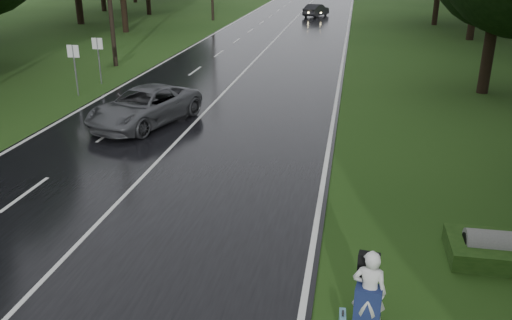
% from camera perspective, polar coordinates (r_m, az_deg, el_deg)
% --- Properties ---
extents(ground, '(160.00, 160.00, 0.00)m').
position_cam_1_polar(ground, '(14.55, -17.71, -7.83)').
color(ground, '#224113').
rests_on(ground, ground).
extents(road, '(12.00, 140.00, 0.04)m').
position_cam_1_polar(road, '(32.47, -1.41, 9.29)').
color(road, black).
rests_on(road, ground).
extents(lane_center, '(0.12, 140.00, 0.01)m').
position_cam_1_polar(lane_center, '(32.46, -1.41, 9.33)').
color(lane_center, silver).
rests_on(lane_center, road).
extents(grey_car, '(4.11, 6.00, 1.53)m').
position_cam_1_polar(grey_car, '(22.92, -11.86, 5.65)').
color(grey_car, '#47494C').
rests_on(grey_car, road).
extents(far_car, '(2.78, 4.39, 1.37)m').
position_cam_1_polar(far_car, '(62.07, 6.46, 15.67)').
color(far_car, black).
rests_on(far_car, road).
extents(hitchhiker, '(0.70, 0.65, 1.78)m').
position_cam_1_polar(hitchhiker, '(10.58, 11.97, -13.92)').
color(hitchhiker, silver).
rests_on(hitchhiker, ground).
extents(culvert, '(1.46, 0.73, 0.73)m').
position_cam_1_polar(culvert, '(14.17, 24.13, -9.64)').
color(culvert, slate).
rests_on(culvert, ground).
extents(utility_pole_mid, '(1.80, 0.28, 10.15)m').
position_cam_1_polar(utility_pole_mid, '(35.85, -14.77, 9.73)').
color(utility_pole_mid, black).
rests_on(utility_pole_mid, ground).
extents(utility_pole_far, '(1.80, 0.28, 10.92)m').
position_cam_1_polar(utility_pole_far, '(58.76, -4.64, 14.70)').
color(utility_pole_far, black).
rests_on(utility_pole_far, ground).
extents(road_sign_a, '(0.61, 0.10, 2.56)m').
position_cam_1_polar(road_sign_a, '(28.81, -18.48, 6.57)').
color(road_sign_a, white).
rests_on(road_sign_a, ground).
extents(road_sign_b, '(0.60, 0.10, 2.52)m').
position_cam_1_polar(road_sign_b, '(31.07, -16.21, 7.85)').
color(road_sign_b, white).
rests_on(road_sign_b, ground).
extents(tree_left_e, '(9.53, 9.53, 14.88)m').
position_cam_1_polar(tree_left_e, '(51.17, -13.75, 13.17)').
color(tree_left_e, black).
rests_on(tree_left_e, ground).
extents(tree_left_f, '(9.44, 9.44, 14.74)m').
position_cam_1_polar(tree_left_f, '(65.33, -11.37, 15.04)').
color(tree_left_f, black).
rests_on(tree_left_f, ground).
extents(tree_right_d, '(7.68, 7.68, 12.00)m').
position_cam_1_polar(tree_right_d, '(30.29, 23.04, 6.65)').
color(tree_right_d, black).
rests_on(tree_right_d, ground).
extents(tree_right_e, '(8.72, 8.72, 13.63)m').
position_cam_1_polar(tree_right_e, '(48.67, 21.89, 11.86)').
color(tree_right_e, black).
rests_on(tree_right_e, ground).
extents(tree_right_f, '(10.41, 10.41, 16.27)m').
position_cam_1_polar(tree_right_f, '(57.72, 18.54, 13.58)').
color(tree_right_f, black).
rests_on(tree_right_f, ground).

